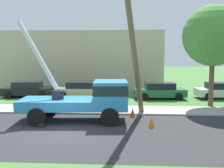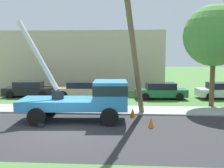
{
  "view_description": "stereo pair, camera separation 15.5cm",
  "coord_description": "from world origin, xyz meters",
  "px_view_note": "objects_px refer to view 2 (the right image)",
  "views": [
    {
      "loc": [
        3.33,
        -12.79,
        3.89
      ],
      "look_at": [
        2.37,
        3.32,
        2.07
      ],
      "focal_mm": 42.32,
      "sensor_mm": 36.0,
      "label": 1
    },
    {
      "loc": [
        3.48,
        -12.78,
        3.89
      ],
      "look_at": [
        2.37,
        3.32,
        2.07
      ],
      "focal_mm": 42.32,
      "sensor_mm": 36.0,
      "label": 2
    }
  ],
  "objects_px": {
    "leaning_utility_pole": "(133,48)",
    "parked_sedan_tan": "(82,89)",
    "utility_truck": "(88,97)",
    "traffic_cone_curbside": "(133,113)",
    "traffic_cone_ahead": "(151,122)",
    "parked_sedan_black": "(29,89)",
    "parked_sedan_green": "(161,91)",
    "roadside_tree_near": "(214,36)",
    "parked_sedan_white": "(222,91)"
  },
  "relations": [
    {
      "from": "traffic_cone_curbside",
      "to": "parked_sedan_tan",
      "type": "xyz_separation_m",
      "value": [
        -4.57,
        7.38,
        0.43
      ]
    },
    {
      "from": "parked_sedan_white",
      "to": "parked_sedan_green",
      "type": "bearing_deg",
      "value": -174.81
    },
    {
      "from": "leaning_utility_pole",
      "to": "traffic_cone_ahead",
      "type": "distance_m",
      "value": 4.41
    },
    {
      "from": "utility_truck",
      "to": "traffic_cone_curbside",
      "type": "distance_m",
      "value": 3.02
    },
    {
      "from": "traffic_cone_ahead",
      "to": "parked_sedan_black",
      "type": "bearing_deg",
      "value": 137.36
    },
    {
      "from": "roadside_tree_near",
      "to": "traffic_cone_ahead",
      "type": "bearing_deg",
      "value": -128.89
    },
    {
      "from": "utility_truck",
      "to": "parked_sedan_tan",
      "type": "relative_size",
      "value": 1.55
    },
    {
      "from": "utility_truck",
      "to": "roadside_tree_near",
      "type": "height_order",
      "value": "roadside_tree_near"
    },
    {
      "from": "utility_truck",
      "to": "leaning_utility_pole",
      "type": "height_order",
      "value": "leaning_utility_pole"
    },
    {
      "from": "traffic_cone_ahead",
      "to": "parked_sedan_green",
      "type": "xyz_separation_m",
      "value": [
        1.55,
        9.3,
        0.43
      ]
    },
    {
      "from": "parked_sedan_black",
      "to": "parked_sedan_white",
      "type": "distance_m",
      "value": 17.42
    },
    {
      "from": "leaning_utility_pole",
      "to": "traffic_cone_curbside",
      "type": "xyz_separation_m",
      "value": [
        -0.0,
        0.63,
        -3.98
      ]
    },
    {
      "from": "parked_sedan_green",
      "to": "parked_sedan_white",
      "type": "xyz_separation_m",
      "value": [
        5.45,
        0.49,
        0.0
      ]
    },
    {
      "from": "traffic_cone_ahead",
      "to": "parked_sedan_tan",
      "type": "distance_m",
      "value": 11.14
    },
    {
      "from": "parked_sedan_black",
      "to": "parked_sedan_white",
      "type": "relative_size",
      "value": 1.0
    },
    {
      "from": "leaning_utility_pole",
      "to": "roadside_tree_near",
      "type": "height_order",
      "value": "leaning_utility_pole"
    },
    {
      "from": "traffic_cone_ahead",
      "to": "parked_sedan_white",
      "type": "bearing_deg",
      "value": 54.44
    },
    {
      "from": "traffic_cone_ahead",
      "to": "traffic_cone_curbside",
      "type": "bearing_deg",
      "value": 112.67
    },
    {
      "from": "utility_truck",
      "to": "roadside_tree_near",
      "type": "relative_size",
      "value": 0.92
    },
    {
      "from": "parked_sedan_white",
      "to": "leaning_utility_pole",
      "type": "bearing_deg",
      "value": -134.34
    },
    {
      "from": "utility_truck",
      "to": "traffic_cone_curbside",
      "type": "height_order",
      "value": "utility_truck"
    },
    {
      "from": "utility_truck",
      "to": "leaning_utility_pole",
      "type": "xyz_separation_m",
      "value": [
        2.62,
        0.38,
        2.85
      ]
    },
    {
      "from": "utility_truck",
      "to": "parked_sedan_green",
      "type": "bearing_deg",
      "value": 57.44
    },
    {
      "from": "parked_sedan_white",
      "to": "roadside_tree_near",
      "type": "xyz_separation_m",
      "value": [
        -2.03,
        -3.63,
        4.52
      ]
    },
    {
      "from": "utility_truck",
      "to": "parked_sedan_white",
      "type": "relative_size",
      "value": 1.52
    },
    {
      "from": "utility_truck",
      "to": "parked_sedan_white",
      "type": "xyz_separation_m",
      "value": [
        10.57,
        8.51,
        -0.7
      ]
    },
    {
      "from": "leaning_utility_pole",
      "to": "traffic_cone_ahead",
      "type": "height_order",
      "value": "leaning_utility_pole"
    },
    {
      "from": "leaning_utility_pole",
      "to": "parked_sedan_green",
      "type": "bearing_deg",
      "value": 71.87
    },
    {
      "from": "traffic_cone_ahead",
      "to": "parked_sedan_tan",
      "type": "height_order",
      "value": "parked_sedan_tan"
    },
    {
      "from": "leaning_utility_pole",
      "to": "parked_sedan_white",
      "type": "height_order",
      "value": "leaning_utility_pole"
    },
    {
      "from": "leaning_utility_pole",
      "to": "parked_sedan_tan",
      "type": "bearing_deg",
      "value": 119.71
    },
    {
      "from": "leaning_utility_pole",
      "to": "parked_sedan_tan",
      "type": "height_order",
      "value": "leaning_utility_pole"
    },
    {
      "from": "parked_sedan_black",
      "to": "parked_sedan_green",
      "type": "bearing_deg",
      "value": -1.44
    },
    {
      "from": "parked_sedan_black",
      "to": "parked_sedan_green",
      "type": "distance_m",
      "value": 11.97
    },
    {
      "from": "parked_sedan_tan",
      "to": "parked_sedan_green",
      "type": "xyz_separation_m",
      "value": [
        7.07,
        -0.37,
        0.0
      ]
    },
    {
      "from": "parked_sedan_tan",
      "to": "roadside_tree_near",
      "type": "xyz_separation_m",
      "value": [
        10.5,
        -3.5,
        4.52
      ]
    },
    {
      "from": "parked_sedan_tan",
      "to": "roadside_tree_near",
      "type": "height_order",
      "value": "roadside_tree_near"
    },
    {
      "from": "parked_sedan_green",
      "to": "parked_sedan_white",
      "type": "height_order",
      "value": "same"
    },
    {
      "from": "parked_sedan_black",
      "to": "roadside_tree_near",
      "type": "distance_m",
      "value": 16.41
    },
    {
      "from": "traffic_cone_ahead",
      "to": "roadside_tree_near",
      "type": "xyz_separation_m",
      "value": [
        4.97,
        6.16,
        4.95
      ]
    },
    {
      "from": "traffic_cone_curbside",
      "to": "roadside_tree_near",
      "type": "distance_m",
      "value": 8.64
    },
    {
      "from": "traffic_cone_ahead",
      "to": "parked_sedan_black",
      "type": "xyz_separation_m",
      "value": [
        -10.42,
        9.6,
        0.43
      ]
    },
    {
      "from": "traffic_cone_ahead",
      "to": "parked_sedan_white",
      "type": "xyz_separation_m",
      "value": [
        7.0,
        9.79,
        0.43
      ]
    },
    {
      "from": "roadside_tree_near",
      "to": "leaning_utility_pole",
      "type": "bearing_deg",
      "value": -142.72
    },
    {
      "from": "parked_sedan_tan",
      "to": "roadside_tree_near",
      "type": "distance_m",
      "value": 11.95
    },
    {
      "from": "utility_truck",
      "to": "parked_sedan_green",
      "type": "distance_m",
      "value": 9.54
    },
    {
      "from": "traffic_cone_ahead",
      "to": "parked_sedan_black",
      "type": "distance_m",
      "value": 14.18
    },
    {
      "from": "traffic_cone_ahead",
      "to": "parked_sedan_black",
      "type": "relative_size",
      "value": 0.12
    },
    {
      "from": "utility_truck",
      "to": "parked_sedan_green",
      "type": "xyz_separation_m",
      "value": [
        5.12,
        8.02,
        -0.7
      ]
    },
    {
      "from": "utility_truck",
      "to": "leaning_utility_pole",
      "type": "distance_m",
      "value": 3.89
    }
  ]
}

